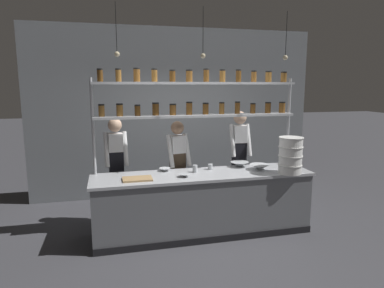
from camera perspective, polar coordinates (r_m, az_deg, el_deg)
name	(u,v)px	position (r m, az deg, el deg)	size (l,w,h in m)	color
ground_plane	(203,233)	(5.32, 1.79, -14.54)	(40.00, 40.00, 0.00)	#3D3D42
back_wall	(176,113)	(6.84, -2.70, 5.19)	(5.62, 0.12, 3.29)	gray
prep_counter	(203,203)	(5.15, 1.83, -9.88)	(3.22, 0.76, 0.92)	slate
spice_shelf_unit	(198,102)	(5.18, 0.94, 7.02)	(3.10, 0.28, 2.43)	#ADAFB5
chef_left	(116,163)	(5.54, -12.50, -3.16)	(0.37, 0.30, 1.69)	black
chef_center	(178,164)	(5.51, -2.39, -3.41)	(0.40, 0.32, 1.63)	black
chef_right	(239,153)	(6.02, 7.88, -1.52)	(0.37, 0.31, 1.75)	black
container_stack	(290,155)	(5.16, 16.09, -1.83)	(0.35, 0.35, 0.54)	white
cutting_board	(137,179)	(4.74, -9.09, -5.76)	(0.40, 0.26, 0.02)	#A88456
prep_bowl_near_left	(185,175)	(4.82, -1.24, -5.25)	(0.17, 0.17, 0.05)	#B2B7BC
prep_bowl_center_front	(165,170)	(5.16, -4.55, -4.27)	(0.17, 0.17, 0.05)	silver
prep_bowl_center_back	(240,164)	(5.46, 7.93, -3.37)	(0.29, 0.29, 0.08)	#B2B7BC
prep_bowl_near_right	(259,167)	(5.32, 11.18, -3.80)	(0.30, 0.30, 0.08)	silver
serving_cup_front	(210,167)	(5.24, 3.06, -3.81)	(0.07, 0.07, 0.08)	#B2B7BC
serving_cup_by_board	(195,169)	(5.07, 0.50, -4.13)	(0.07, 0.07, 0.11)	#B2B7BC
pendant_light_row	(205,53)	(4.88, 2.21, 14.86)	(2.48, 0.07, 0.68)	black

